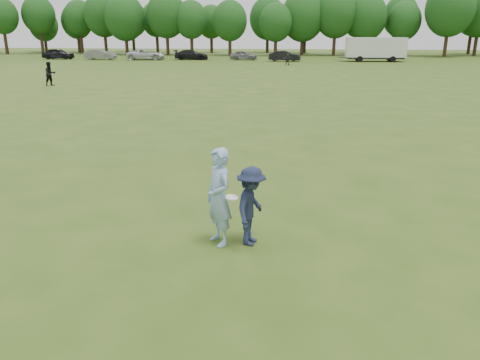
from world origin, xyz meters
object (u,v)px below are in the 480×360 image
Objects in this scene: thrower at (219,197)px; car_f at (285,56)px; car_e at (244,55)px; car_c at (146,54)px; car_d at (191,55)px; player_far_a at (50,74)px; car_b at (100,54)px; cargo_trailer at (376,48)px; player_far_d at (288,59)px; defender at (251,206)px; car_a at (58,54)px.

car_f is (0.57, 58.46, -0.32)m from thrower.
car_e is at bearing 72.12° from car_f.
car_d is (6.52, 0.87, -0.06)m from car_c.
player_far_a is 0.41× the size of car_b.
cargo_trailer is (39.57, -0.15, 1.03)m from car_b.
player_far_a reaches higher than car_d.
player_far_d is 14.40m from cargo_trailer.
defender is 61.97m from car_d.
car_a reaches higher than car_b.
car_d is 1.10× the size of car_f.
car_d is 7.66m from car_e.
player_far_a is 1.23× the size of player_far_d.
car_c reaches higher than car_f.
thrower is at bearing 106.85° from defender.
player_far_a reaches higher than player_far_d.
player_far_a is 33.59m from car_d.
thrower reaches higher than car_a.
defender is 58.42m from car_f.
car_b is (-27.22, 59.53, -0.10)m from defender.
car_c is at bearing 90.04° from car_f.
car_c is 32.63m from cargo_trailer.
car_b is 1.03× the size of car_f.
player_far_d is 35.21m from car_a.
player_far_a is 32.47m from car_c.
player_far_a is at bearing -154.56° from player_far_d.
car_b is 0.51× the size of cargo_trailer.
thrower is 61.87m from car_d.
car_c is 1.13× the size of car_d.
car_c is at bearing 93.70° from car_d.
player_far_d is at bearing 143.10° from thrower.
defender is 68.76m from car_a.
car_c is (-20.62, 8.07, 0.00)m from player_far_d.
player_far_d is 0.17× the size of cargo_trailer.
defender reaches higher than car_b.
player_far_d is at bearing -117.07° from car_c.
thrower is 68.47m from car_a.
player_far_d is (1.02, 51.53, -0.28)m from thrower.
defender reaches higher than car_f.
cargo_trailer reaches higher than defender.
player_far_a is at bearing 177.21° from thrower.
car_b is 0.93× the size of car_d.
defender is 0.43× the size of car_e.
thrower reaches higher than car_c.
player_far_a is at bearing 177.76° from car_c.
thrower is at bearing -118.21° from player_far_d.
player_far_a is 0.40× the size of car_a.
car_b is at bearing -92.05° from car_a.
car_f is at bearing 5.58° from player_far_a.
car_c is (-20.28, 59.55, -0.08)m from defender.
car_a reaches higher than car_e.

